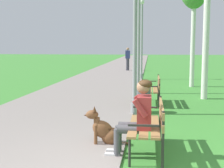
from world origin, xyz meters
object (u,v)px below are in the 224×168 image
at_px(person_seated_on_near_bench, 137,115).
at_px(dog_brown, 105,131).
at_px(pedestrian_distant, 128,59).
at_px(park_bench_near, 150,122).
at_px(park_bench_mid, 153,87).
at_px(litter_bin, 144,99).
at_px(lamp_post_far, 142,38).
at_px(lamp_post_near, 135,37).
at_px(lamp_post_mid, 139,37).

xyz_separation_m(person_seated_on_near_bench, dog_brown, (-0.59, 0.53, -0.42)).
distance_m(dog_brown, pedestrian_distant, 16.93).
bearing_deg(park_bench_near, dog_brown, 159.90).
height_order(park_bench_mid, litter_bin, park_bench_mid).
distance_m(park_bench_mid, lamp_post_far, 7.40).
bearing_deg(lamp_post_far, dog_brown, -91.60).
bearing_deg(person_seated_on_near_bench, park_bench_near, 48.80).
bearing_deg(lamp_post_near, litter_bin, 46.58).
relative_size(lamp_post_near, litter_bin, 5.47).
xyz_separation_m(park_bench_mid, lamp_post_mid, (-0.52, 2.12, 1.56)).
bearing_deg(park_bench_mid, litter_bin, -100.93).
bearing_deg(park_bench_mid, pedestrian_distant, 97.47).
distance_m(park_bench_near, pedestrian_distant, 17.27).
distance_m(park_bench_near, lamp_post_mid, 6.78).
bearing_deg(lamp_post_mid, pedestrian_distant, 96.18).
distance_m(lamp_post_mid, lamp_post_far, 5.07).
distance_m(person_seated_on_near_bench, lamp_post_far, 11.98).
bearing_deg(pedestrian_distant, person_seated_on_near_bench, -85.44).
bearing_deg(litter_bin, park_bench_mid, 79.07).
bearing_deg(pedestrian_distant, lamp_post_far, -78.57).
bearing_deg(lamp_post_near, person_seated_on_near_bench, -86.42).
height_order(park_bench_near, dog_brown, park_bench_near).
bearing_deg(person_seated_on_near_bench, dog_brown, 138.04).
height_order(park_bench_near, pedestrian_distant, pedestrian_distant).
bearing_deg(park_bench_near, litter_bin, 93.10).
relative_size(park_bench_mid, dog_brown, 1.81).
relative_size(person_seated_on_near_bench, lamp_post_far, 0.30).
height_order(person_seated_on_near_bench, lamp_post_far, lamp_post_far).
bearing_deg(person_seated_on_near_bench, lamp_post_far, 91.30).
xyz_separation_m(park_bench_near, lamp_post_mid, (-0.45, 6.58, 1.56)).
relative_size(lamp_post_near, pedestrian_distant, 2.32).
bearing_deg(dog_brown, park_bench_near, -20.10).
bearing_deg(lamp_post_far, lamp_post_mid, -89.68).
xyz_separation_m(person_seated_on_near_bench, pedestrian_distant, (-1.39, 17.43, 0.16)).
height_order(park_bench_mid, lamp_post_near, lamp_post_near).
bearing_deg(litter_bin, dog_brown, -102.05).
bearing_deg(pedestrian_distant, litter_bin, -84.19).
distance_m(park_bench_mid, pedestrian_distant, 12.84).
bearing_deg(lamp_post_far, pedestrian_distant, 101.43).
bearing_deg(lamp_post_far, litter_bin, -87.94).
bearing_deg(dog_brown, pedestrian_distant, 92.72).
height_order(dog_brown, pedestrian_distant, pedestrian_distant).
bearing_deg(lamp_post_near, lamp_post_mid, 90.65).
height_order(park_bench_mid, person_seated_on_near_bench, person_seated_on_near_bench).
xyz_separation_m(lamp_post_near, lamp_post_far, (-0.07, 8.70, 0.19)).
bearing_deg(lamp_post_mid, park_bench_near, -86.11).
xyz_separation_m(person_seated_on_near_bench, lamp_post_near, (-0.20, 3.19, 1.31)).
xyz_separation_m(lamp_post_near, litter_bin, (0.23, 0.25, -1.64)).
relative_size(lamp_post_far, pedestrian_distant, 2.55).
height_order(lamp_post_mid, litter_bin, lamp_post_mid).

